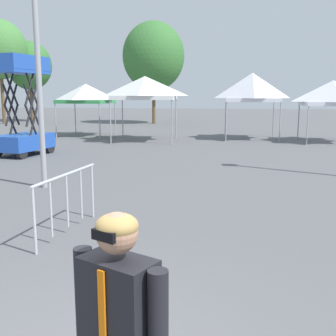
% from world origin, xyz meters
% --- Properties ---
extents(canopy_tent_right_of_center, '(2.88, 2.88, 3.03)m').
position_xyz_m(canopy_tent_right_of_center, '(-7.16, 20.13, 2.47)').
color(canopy_tent_right_of_center, '#9E9EA3').
rests_on(canopy_tent_right_of_center, ground).
extents(canopy_tent_behind_right, '(3.38, 3.38, 3.34)m').
position_xyz_m(canopy_tent_behind_right, '(-3.21, 18.12, 2.74)').
color(canopy_tent_behind_right, '#9E9EA3').
rests_on(canopy_tent_behind_right, ground).
extents(canopy_tent_far_right, '(2.94, 2.94, 3.56)m').
position_xyz_m(canopy_tent_far_right, '(2.30, 19.92, 2.79)').
color(canopy_tent_far_right, '#9E9EA3').
rests_on(canopy_tent_far_right, ground).
extents(canopy_tent_left_of_center, '(2.88, 2.88, 3.11)m').
position_xyz_m(canopy_tent_left_of_center, '(6.24, 18.97, 2.48)').
color(canopy_tent_left_of_center, '#9E9EA3').
rests_on(canopy_tent_left_of_center, ground).
extents(scissor_lift, '(1.81, 2.52, 3.88)m').
position_xyz_m(scissor_lift, '(-6.95, 12.29, 1.18)').
color(scissor_lift, black).
rests_on(scissor_lift, ground).
extents(tree_behind_tents_center, '(3.86, 3.86, 7.07)m').
position_xyz_m(tree_behind_tents_center, '(-16.57, 31.79, 4.93)').
color(tree_behind_tents_center, brown).
rests_on(tree_behind_tents_center, ground).
extents(tree_behind_tents_right, '(5.08, 5.08, 8.32)m').
position_xyz_m(tree_behind_tents_right, '(-5.27, 31.13, 5.52)').
color(tree_behind_tents_right, brown).
rests_on(tree_behind_tents_right, ground).
extents(crowd_barrier_mid_lot, '(0.28, 2.09, 1.08)m').
position_xyz_m(crowd_barrier_mid_lot, '(-1.49, 3.63, 0.75)').
color(crowd_barrier_mid_lot, '#B7BABF').
rests_on(crowd_barrier_mid_lot, ground).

